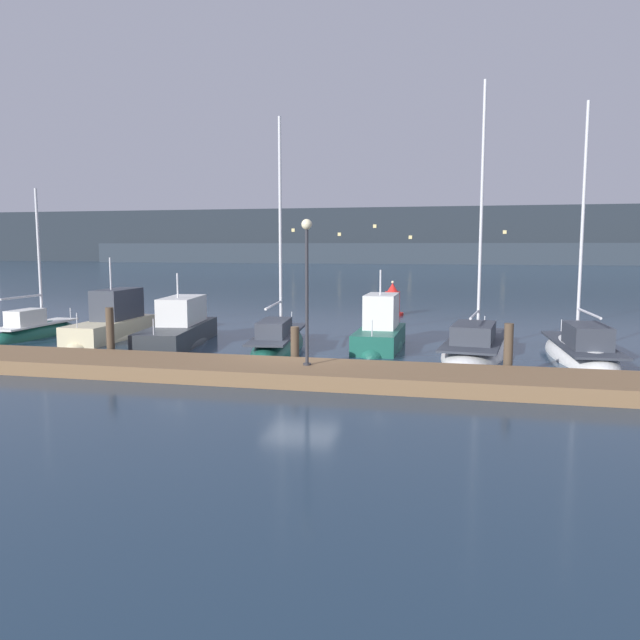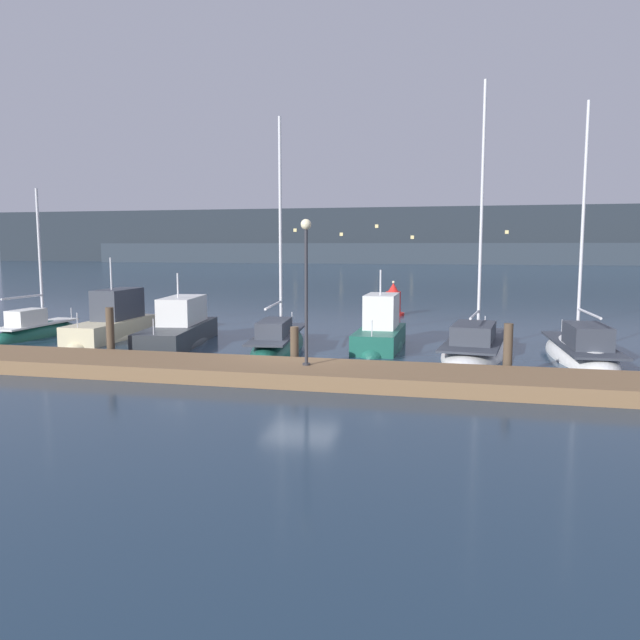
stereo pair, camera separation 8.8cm
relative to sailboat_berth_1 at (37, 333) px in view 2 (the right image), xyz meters
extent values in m
plane|color=#1E3347|center=(13.35, -3.79, -0.13)|extent=(400.00, 400.00, 0.00)
cube|color=brown|center=(13.35, -6.21, 0.09)|extent=(35.24, 2.80, 0.45)
cylinder|color=#4C3D2D|center=(6.56, -4.56, 0.82)|extent=(0.28, 0.28, 1.90)
cylinder|color=#4C3D2D|center=(13.35, -4.56, 0.57)|extent=(0.28, 0.28, 1.41)
cylinder|color=#4C3D2D|center=(20.14, -4.56, 0.72)|extent=(0.28, 0.28, 1.71)
ellipsoid|color=#195647|center=(0.00, 0.05, -0.13)|extent=(1.54, 5.42, 1.31)
cube|color=silver|center=(0.00, 0.05, 0.43)|extent=(1.30, 4.55, 0.08)
cube|color=silver|center=(-0.01, -0.59, 0.81)|extent=(0.89, 1.74, 0.68)
cylinder|color=silver|center=(0.01, 0.49, 3.46)|extent=(0.12, 0.12, 6.06)
cylinder|color=silver|center=(-0.02, -0.77, 1.71)|extent=(0.15, 2.50, 0.09)
cylinder|color=silver|center=(0.06, 2.53, 0.68)|extent=(0.04, 0.04, 0.50)
ellipsoid|color=beige|center=(3.67, 0.20, -0.13)|extent=(1.92, 6.12, 0.97)
cube|color=beige|center=(3.67, 0.20, 0.27)|extent=(1.76, 5.51, 0.81)
cube|color=#333842|center=(3.66, 0.81, 1.35)|extent=(1.27, 2.70, 1.34)
cube|color=black|center=(3.63, 2.02, 1.55)|extent=(1.07, 0.29, 0.60)
cylinder|color=silver|center=(3.67, 0.32, 2.72)|extent=(0.07, 0.07, 1.41)
cylinder|color=silver|center=(3.73, -2.35, 0.98)|extent=(0.04, 0.04, 0.60)
ellipsoid|color=#2D3338|center=(7.33, -0.80, -0.13)|extent=(2.94, 7.08, 1.30)
cube|color=#2D3338|center=(7.33, -0.80, 0.28)|extent=(2.68, 6.38, 0.83)
cube|color=silver|center=(7.23, -0.12, 1.25)|extent=(1.75, 3.18, 1.11)
cube|color=black|center=(7.03, 1.24, 1.42)|extent=(1.19, 0.40, 0.50)
cylinder|color=silver|center=(7.31, -0.67, 2.31)|extent=(0.07, 0.07, 1.02)
cylinder|color=silver|center=(7.76, -3.65, 1.00)|extent=(0.04, 0.04, 0.60)
ellipsoid|color=#195647|center=(11.68, -0.89, -0.13)|extent=(2.55, 7.67, 1.47)
cube|color=#333842|center=(11.68, -0.89, 0.49)|extent=(2.15, 6.44, 0.08)
cube|color=#333842|center=(11.79, -1.79, 0.83)|extent=(1.29, 2.51, 0.61)
cylinder|color=silver|center=(11.61, -0.29, 4.71)|extent=(0.12, 0.12, 8.45)
cylinder|color=silver|center=(11.80, -1.88, 1.72)|extent=(0.46, 3.18, 0.09)
cylinder|color=silver|center=(11.28, 2.55, 0.74)|extent=(0.04, 0.04, 0.50)
ellipsoid|color=#195647|center=(15.55, 0.23, -0.13)|extent=(1.80, 4.97, 1.38)
cube|color=#195647|center=(15.55, 0.23, 0.25)|extent=(1.66, 4.48, 0.77)
cube|color=silver|center=(15.55, 0.72, 1.32)|extent=(1.22, 2.19, 1.36)
cube|color=black|center=(15.56, 1.72, 1.52)|extent=(1.07, 0.27, 0.60)
cylinder|color=silver|center=(15.55, 0.33, 2.49)|extent=(0.07, 0.07, 0.99)
cylinder|color=silver|center=(15.54, -1.86, 0.94)|extent=(0.04, 0.04, 0.60)
ellipsoid|color=white|center=(19.28, 0.21, -0.13)|extent=(3.30, 8.35, 1.28)
cube|color=#333842|center=(19.28, 0.21, 0.36)|extent=(2.77, 7.01, 0.08)
cube|color=#333842|center=(19.17, -0.76, 0.74)|extent=(1.72, 2.75, 0.67)
cylinder|color=silver|center=(19.36, 0.86, 5.26)|extent=(0.12, 0.12, 9.80)
cylinder|color=silver|center=(19.19, -0.57, 1.40)|extent=(0.43, 2.87, 0.09)
cylinder|color=silver|center=(19.72, 3.92, 0.61)|extent=(0.04, 0.04, 0.50)
ellipsoid|color=white|center=(23.01, -0.09, -0.13)|extent=(2.45, 7.63, 1.34)
cube|color=#333842|center=(23.01, -0.09, 0.35)|extent=(2.06, 6.41, 0.08)
cube|color=#333842|center=(23.05, -0.99, 0.79)|extent=(1.37, 2.47, 0.79)
cylinder|color=silver|center=(22.98, 0.51, 4.75)|extent=(0.12, 0.12, 8.79)
cylinder|color=silver|center=(23.06, -1.07, 1.59)|extent=(0.24, 3.18, 0.09)
cylinder|color=silver|center=(22.84, 3.38, 0.60)|extent=(0.04, 0.04, 0.50)
cylinder|color=red|center=(14.72, 12.39, -0.05)|extent=(1.32, 1.32, 0.16)
cylinder|color=red|center=(14.72, 12.39, 0.65)|extent=(0.88, 0.88, 1.24)
cone|color=red|center=(14.72, 12.39, 1.52)|extent=(0.62, 0.62, 0.50)
sphere|color=#F9EAB7|center=(14.72, 12.39, 1.82)|extent=(0.16, 0.16, 0.16)
cylinder|color=#2D2D33|center=(14.15, -6.11, 0.35)|extent=(0.24, 0.24, 0.06)
cylinder|color=#2D2D33|center=(14.15, -6.11, 2.40)|extent=(0.10, 0.10, 4.05)
sphere|color=#F9EAB7|center=(14.15, -6.11, 4.57)|extent=(0.32, 0.32, 0.32)
cube|color=#232B33|center=(13.35, 132.37, 6.46)|extent=(240.00, 16.00, 13.18)
cube|color=#2C363F|center=(1.10, 122.37, 2.22)|extent=(144.00, 10.00, 4.70)
cube|color=#F4DB8C|center=(27.84, 124.32, 7.06)|extent=(0.80, 0.10, 0.80)
cube|color=#F4DB8C|center=(-28.95, 124.32, 1.11)|extent=(0.80, 0.10, 0.80)
cube|color=#F4DB8C|center=(-21.98, 124.32, 7.76)|extent=(0.80, 0.10, 0.80)
cube|color=#F4DB8C|center=(6.56, 124.32, 5.96)|extent=(0.80, 0.10, 0.80)
cube|color=#F4DB8C|center=(34.92, 124.32, 4.12)|extent=(0.80, 0.10, 0.80)
cube|color=#F4DB8C|center=(-10.44, 124.32, 6.72)|extent=(0.80, 0.10, 0.80)
cube|color=#F4DB8C|center=(14.23, 124.32, 1.34)|extent=(0.80, 0.10, 0.80)
cube|color=#F4DB8C|center=(-1.88, 124.32, 8.59)|extent=(0.80, 0.10, 0.80)
camera|label=1|loc=(18.71, -24.27, 3.93)|focal=35.00mm
camera|label=2|loc=(18.79, -24.25, 3.93)|focal=35.00mm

